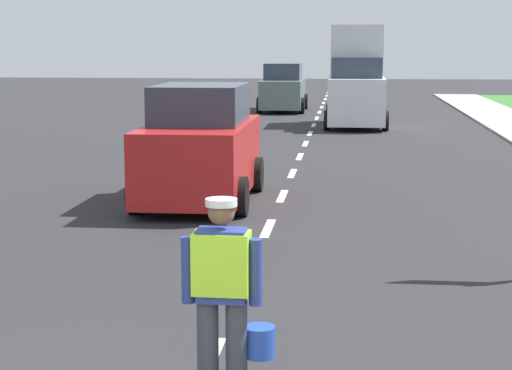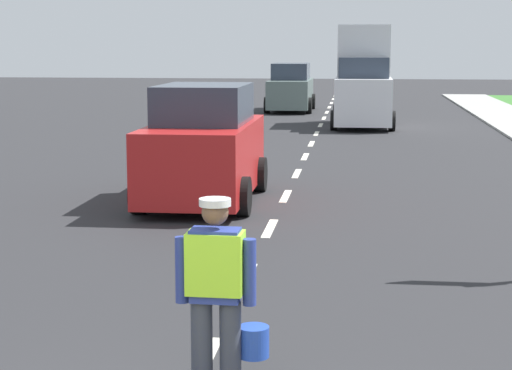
{
  "view_description": "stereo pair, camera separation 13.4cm",
  "coord_description": "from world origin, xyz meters",
  "px_view_note": "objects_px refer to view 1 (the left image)",
  "views": [
    {
      "loc": [
        1.24,
        -4.92,
        2.9
      ],
      "look_at": [
        0.07,
        6.22,
        1.1
      ],
      "focal_mm": 61.91,
      "sensor_mm": 36.0,
      "label": 1
    },
    {
      "loc": [
        1.38,
        -4.91,
        2.9
      ],
      "look_at": [
        0.07,
        6.22,
        1.1
      ],
      "focal_mm": 61.91,
      "sensor_mm": 36.0,
      "label": 2
    }
  ],
  "objects_px": {
    "delivery_truck": "(356,81)",
    "car_oncoming_third": "(283,89)",
    "road_worker": "(225,288)",
    "car_oncoming_lead": "(200,148)"
  },
  "relations": [
    {
      "from": "delivery_truck",
      "to": "car_oncoming_third",
      "type": "bearing_deg",
      "value": 114.57
    },
    {
      "from": "road_worker",
      "to": "delivery_truck",
      "type": "relative_size",
      "value": 0.36
    },
    {
      "from": "car_oncoming_third",
      "to": "delivery_truck",
      "type": "bearing_deg",
      "value": -65.43
    },
    {
      "from": "delivery_truck",
      "to": "car_oncoming_third",
      "type": "relative_size",
      "value": 1.06
    },
    {
      "from": "delivery_truck",
      "to": "car_oncoming_lead",
      "type": "distance_m",
      "value": 15.83
    },
    {
      "from": "road_worker",
      "to": "car_oncoming_third",
      "type": "height_order",
      "value": "car_oncoming_third"
    },
    {
      "from": "delivery_truck",
      "to": "car_oncoming_third",
      "type": "xyz_separation_m",
      "value": [
        -3.09,
        6.76,
        -0.65
      ]
    },
    {
      "from": "car_oncoming_third",
      "to": "car_oncoming_lead",
      "type": "height_order",
      "value": "car_oncoming_lead"
    },
    {
      "from": "road_worker",
      "to": "car_oncoming_third",
      "type": "bearing_deg",
      "value": 93.39
    },
    {
      "from": "road_worker",
      "to": "car_oncoming_third",
      "type": "relative_size",
      "value": 0.38
    }
  ]
}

